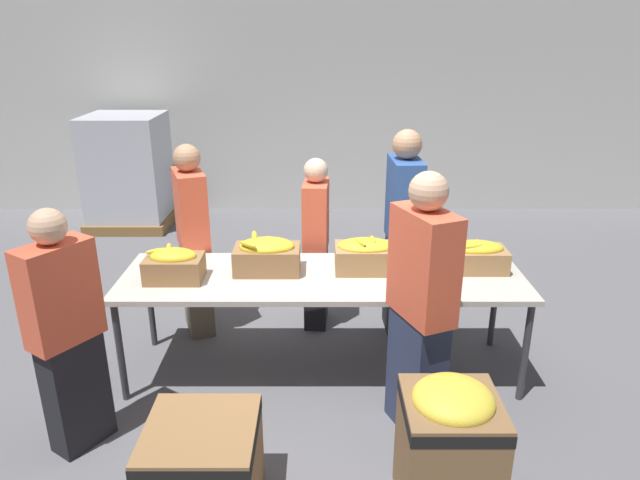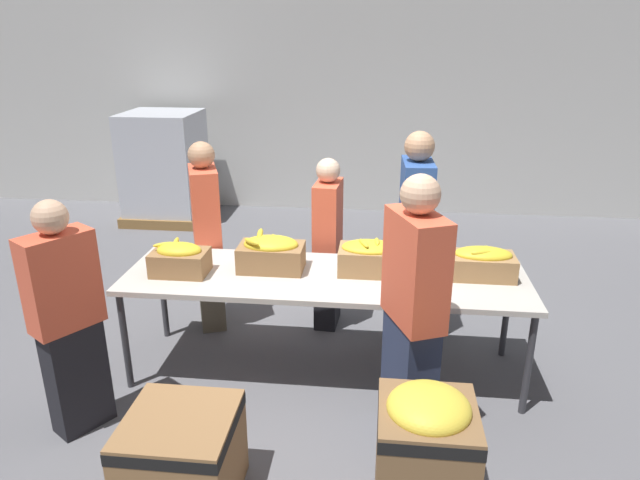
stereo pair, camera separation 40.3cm
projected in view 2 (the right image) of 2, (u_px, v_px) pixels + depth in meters
ground_plane at (325, 369)px, 4.49m from camera, size 30.00×30.00×0.00m
wall_back at (357, 69)px, 7.79m from camera, size 16.00×0.08×4.00m
sorting_table at (325, 281)px, 4.22m from camera, size 2.97×0.88×0.81m
banana_box_0 at (180, 259)px, 4.20m from camera, size 0.41×0.31×0.24m
banana_box_1 at (271, 253)px, 4.26m from camera, size 0.48×0.36×0.28m
banana_box_2 at (370, 256)px, 4.22m from camera, size 0.45×0.30×0.27m
banana_box_3 at (483, 262)px, 4.14m from camera, size 0.46×0.28×0.24m
volunteer_0 at (328, 245)px, 4.94m from camera, size 0.23×0.42×1.52m
volunteer_1 at (413, 314)px, 3.50m from camera, size 0.40×0.52×1.75m
volunteer_2 at (207, 238)px, 4.92m from camera, size 0.36×0.49×1.66m
volunteer_3 at (414, 239)px, 4.72m from camera, size 0.26×0.49×1.78m
volunteer_4 at (68, 321)px, 3.60m from camera, size 0.41×0.47×1.58m
donation_bin_0 at (182, 456)px, 3.15m from camera, size 0.59×0.59×0.56m
donation_bin_1 at (425, 455)px, 2.97m from camera, size 0.51×0.51×0.82m
pallet_stack_0 at (165, 168)px, 7.81m from camera, size 1.05×1.05×1.48m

